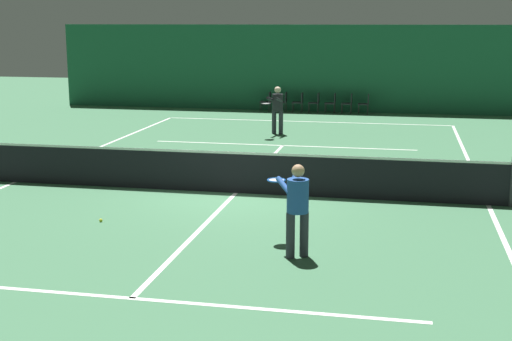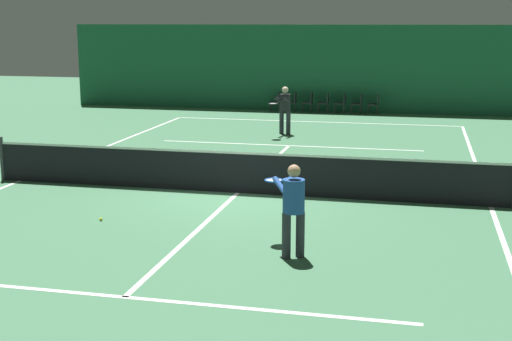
{
  "view_description": "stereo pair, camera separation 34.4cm",
  "coord_description": "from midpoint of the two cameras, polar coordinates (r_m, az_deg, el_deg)",
  "views": [
    {
      "loc": [
        3.62,
        -15.3,
        3.84
      ],
      "look_at": [
        0.81,
        -1.65,
        0.9
      ],
      "focal_mm": 50.0,
      "sensor_mm": 36.0,
      "label": 1
    },
    {
      "loc": [
        3.96,
        -15.22,
        3.84
      ],
      "look_at": [
        0.81,
        -1.65,
        0.9
      ],
      "focal_mm": 50.0,
      "sensor_mm": 36.0,
      "label": 2
    }
  ],
  "objects": [
    {
      "name": "backdrop_curtain",
      "position": [
        30.81,
        4.61,
        8.15
      ],
      "size": [
        23.0,
        0.12,
        3.67
      ],
      "color": "#1E5B3D",
      "rests_on": "ground"
    },
    {
      "name": "court_line_sideline_right",
      "position": [
        15.83,
        17.51,
        -2.68
      ],
      "size": [
        0.1,
        23.8,
        0.0
      ],
      "color": "white",
      "rests_on": "ground"
    },
    {
      "name": "tennis_ball",
      "position": [
        14.24,
        -12.99,
        -3.9
      ],
      "size": [
        0.07,
        0.07,
        0.07
      ],
      "color": "#D1DB33",
      "rests_on": "ground"
    },
    {
      "name": "courtside_chair_2",
      "position": [
        30.47,
        3.16,
        5.58
      ],
      "size": [
        0.44,
        0.44,
        0.84
      ],
      "rotation": [
        0.0,
        0.0,
        -1.57
      ],
      "color": "#2D2D2D",
      "rests_on": "ground"
    },
    {
      "name": "courtside_chair_4",
      "position": [
        30.3,
        5.77,
        5.5
      ],
      "size": [
        0.44,
        0.44,
        0.84
      ],
      "rotation": [
        0.0,
        0.0,
        -1.57
      ],
      "color": "#2D2D2D",
      "rests_on": "ground"
    },
    {
      "name": "tennis_net",
      "position": [
        16.07,
        -2.24,
        -0.04
      ],
      "size": [
        12.0,
        0.1,
        1.07
      ],
      "color": "black",
      "rests_on": "ground"
    },
    {
      "name": "court_line_sideline_left",
      "position": [
        18.27,
        -19.22,
        -0.88
      ],
      "size": [
        0.1,
        23.8,
        0.0
      ],
      "color": "white",
      "rests_on": "ground"
    },
    {
      "name": "player_near",
      "position": [
        11.67,
        2.42,
        -2.61
      ],
      "size": [
        0.97,
        1.29,
        1.57
      ],
      "rotation": [
        0.0,
        0.0,
        2.12
      ],
      "color": "#2D2D38",
      "rests_on": "ground"
    },
    {
      "name": "player_far",
      "position": [
        24.45,
        1.29,
        5.13
      ],
      "size": [
        0.65,
        1.38,
        1.63
      ],
      "rotation": [
        0.0,
        0.0,
        -1.8
      ],
      "color": "#2D2D38",
      "rests_on": "ground"
    },
    {
      "name": "court_line_service_near",
      "position": [
        10.37,
        -10.85,
        -10.02
      ],
      "size": [
        8.25,
        0.1,
        0.0
      ],
      "color": "white",
      "rests_on": "ground"
    },
    {
      "name": "court_line_centre",
      "position": [
        16.19,
        -2.23,
        -1.81
      ],
      "size": [
        0.1,
        12.8,
        0.0
      ],
      "color": "white",
      "rests_on": "ground"
    },
    {
      "name": "courtside_chair_0",
      "position": [
        30.71,
        0.57,
        5.65
      ],
      "size": [
        0.44,
        0.44,
        0.84
      ],
      "rotation": [
        0.0,
        0.0,
        -1.57
      ],
      "color": "#2D2D2D",
      "rests_on": "ground"
    },
    {
      "name": "courtside_chair_6",
      "position": [
        30.19,
        8.42,
        5.41
      ],
      "size": [
        0.44,
        0.44,
        0.84
      ],
      "rotation": [
        0.0,
        0.0,
        -1.57
      ],
      "color": "#2D2D2D",
      "rests_on": "ground"
    },
    {
      "name": "court_line_service_far",
      "position": [
        22.32,
        1.71,
        2.01
      ],
      "size": [
        8.25,
        0.1,
        0.0
      ],
      "color": "white",
      "rests_on": "ground"
    },
    {
      "name": "courtside_chair_3",
      "position": [
        30.38,
        4.46,
        5.54
      ],
      "size": [
        0.44,
        0.44,
        0.84
      ],
      "rotation": [
        0.0,
        0.0,
        -1.57
      ],
      "color": "#2D2D2D",
      "rests_on": "ground"
    },
    {
      "name": "courtside_chair_5",
      "position": [
        30.24,
        7.09,
        5.46
      ],
      "size": [
        0.44,
        0.44,
        0.84
      ],
      "rotation": [
        0.0,
        0.0,
        -1.57
      ],
      "color": "#2D2D2D",
      "rests_on": "ground"
    },
    {
      "name": "ground_plane",
      "position": [
        16.19,
        -2.23,
        -1.81
      ],
      "size": [
        60.0,
        60.0,
        0.0
      ],
      "primitive_type": "plane",
      "color": "#3D704C"
    },
    {
      "name": "court_line_baseline_far",
      "position": [
        27.69,
        3.68,
        3.93
      ],
      "size": [
        11.0,
        0.1,
        0.0
      ],
      "color": "white",
      "rests_on": "ground"
    },
    {
      "name": "courtside_chair_1",
      "position": [
        30.58,
        1.86,
        5.62
      ],
      "size": [
        0.44,
        0.44,
        0.84
      ],
      "rotation": [
        0.0,
        0.0,
        -1.57
      ],
      "color": "#2D2D2D",
      "rests_on": "ground"
    }
  ]
}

